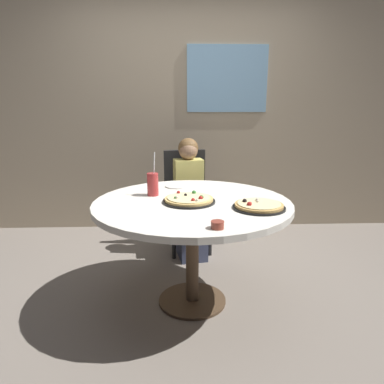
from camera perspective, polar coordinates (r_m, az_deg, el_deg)
The scene contains 10 objects.
ground_plane at distance 2.64m, azimuth 0.04°, elevation -17.36°, with size 8.00×8.00×0.00m, color slate.
wall_with_window at distance 3.92m, azimuth -0.92°, elevation 15.21°, with size 5.20×0.14×2.90m.
dining_table at distance 2.36m, azimuth 0.05°, elevation -3.52°, with size 1.32×1.32×0.75m.
chair_wooden at distance 3.37m, azimuth -0.90°, elevation -0.43°, with size 0.46×0.46×0.95m.
diner_child at distance 3.21m, azimuth -0.33°, elevation -2.04°, with size 0.31×0.43×1.08m.
pizza_veggie at distance 2.21m, azimuth 10.82°, elevation -2.23°, with size 0.33×0.33×0.05m.
pizza_cheese at distance 2.31m, azimuth -0.49°, elevation -1.26°, with size 0.35×0.35×0.05m.
soda_cup at distance 2.48m, azimuth -6.40°, elevation 1.28°, with size 0.08×0.08×0.31m.
sauce_bowl at distance 1.83m, azimuth 4.16°, elevation -5.35°, with size 0.07×0.07×0.04m, color brown.
plate_small at distance 2.74m, azimuth -2.48°, elevation 0.96°, with size 0.18×0.18×0.01m, color white.
Camera 1 is at (-0.09, -2.25, 1.38)m, focal length 32.75 mm.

